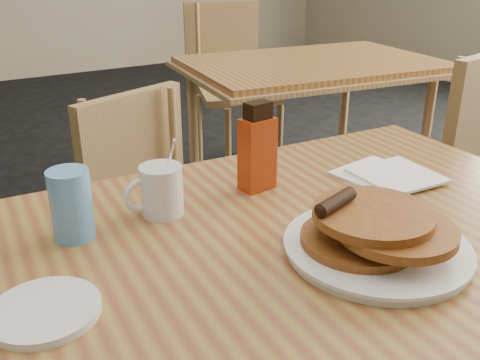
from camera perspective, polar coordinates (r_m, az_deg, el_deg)
name	(u,v)px	position (r m, az deg, el deg)	size (l,w,h in m)	color
main_table	(298,253)	(0.96, 6.24, -7.72)	(1.24, 0.88, 0.75)	olive
neighbor_table	(313,71)	(2.44, 7.79, 11.48)	(1.21, 0.90, 0.75)	olive
chair_main_far	(148,211)	(1.61, -9.80, -3.23)	(0.48, 0.49, 0.83)	#AF8052
chair_neighbor_far	(230,72)	(3.11, -1.04, 11.46)	(0.54, 0.55, 0.93)	#AF8052
chair_neighbor_near	(449,154)	(2.00, 21.39, 2.55)	(0.48, 0.49, 0.91)	#AF8052
pancake_plate	(376,236)	(0.88, 14.36, -5.83)	(0.30, 0.30, 0.10)	silver
coffee_mug	(160,190)	(0.98, -8.51, -1.01)	(0.11, 0.08, 0.15)	silver
syrup_bottle	(257,150)	(1.07, 1.87, 3.25)	(0.07, 0.05, 0.18)	maroon
napkin_stack	(388,175)	(1.19, 15.51, 0.51)	(0.19, 0.20, 0.01)	white
blue_tumbler	(71,205)	(0.93, -17.56, -2.52)	(0.07, 0.07, 0.12)	#5A98D5
side_saucer	(45,311)	(0.78, -20.09, -12.97)	(0.15, 0.15, 0.01)	silver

